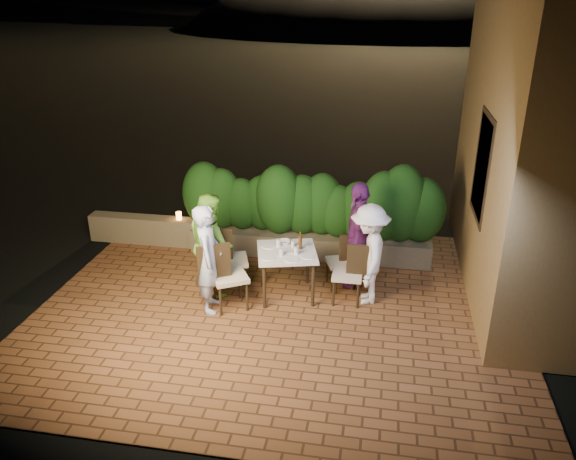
% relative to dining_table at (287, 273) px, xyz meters
% --- Properties ---
extents(ground, '(400.00, 400.00, 0.00)m').
position_rel_dining_table_xyz_m(ground, '(-0.06, -0.82, -0.40)').
color(ground, black).
rests_on(ground, ground).
extents(terrace_floor, '(7.00, 6.00, 0.15)m').
position_rel_dining_table_xyz_m(terrace_floor, '(-0.06, -0.32, -0.45)').
color(terrace_floor, brown).
rests_on(terrace_floor, ground).
extents(building_wall, '(1.60, 5.00, 5.00)m').
position_rel_dining_table_xyz_m(building_wall, '(3.54, 1.18, 2.12)').
color(building_wall, olive).
rests_on(building_wall, ground).
extents(window_pane, '(0.08, 1.00, 1.40)m').
position_rel_dining_table_xyz_m(window_pane, '(2.76, 0.68, 1.62)').
color(window_pane, black).
rests_on(window_pane, building_wall).
extents(window_frame, '(0.06, 1.15, 1.55)m').
position_rel_dining_table_xyz_m(window_frame, '(2.75, 0.68, 1.62)').
color(window_frame, black).
rests_on(window_frame, building_wall).
extents(planter, '(4.20, 0.55, 0.40)m').
position_rel_dining_table_xyz_m(planter, '(0.14, 1.48, -0.17)').
color(planter, brown).
rests_on(planter, ground).
extents(hedge, '(4.00, 0.70, 1.10)m').
position_rel_dining_table_xyz_m(hedge, '(0.14, 1.48, 0.57)').
color(hedge, '#153D10').
rests_on(hedge, planter).
extents(parapet, '(2.20, 0.30, 0.50)m').
position_rel_dining_table_xyz_m(parapet, '(-2.86, 1.48, -0.12)').
color(parapet, brown).
rests_on(parapet, ground).
extents(hill, '(52.00, 40.00, 22.00)m').
position_rel_dining_table_xyz_m(hill, '(1.94, 59.18, -4.38)').
color(hill, black).
rests_on(hill, ground).
extents(dining_table, '(1.06, 1.06, 0.75)m').
position_rel_dining_table_xyz_m(dining_table, '(0.00, 0.00, 0.00)').
color(dining_table, white).
rests_on(dining_table, ground).
extents(plate_nw, '(0.20, 0.20, 0.01)m').
position_rel_dining_table_xyz_m(plate_nw, '(-0.22, -0.28, 0.38)').
color(plate_nw, white).
rests_on(plate_nw, dining_table).
extents(plate_sw, '(0.23, 0.23, 0.01)m').
position_rel_dining_table_xyz_m(plate_sw, '(-0.29, 0.12, 0.38)').
color(plate_sw, white).
rests_on(plate_sw, dining_table).
extents(plate_ne, '(0.20, 0.20, 0.01)m').
position_rel_dining_table_xyz_m(plate_ne, '(0.34, -0.13, 0.38)').
color(plate_ne, white).
rests_on(plate_ne, dining_table).
extents(plate_se, '(0.22, 0.22, 0.01)m').
position_rel_dining_table_xyz_m(plate_se, '(0.21, 0.28, 0.38)').
color(plate_se, white).
rests_on(plate_se, dining_table).
extents(plate_centre, '(0.23, 0.23, 0.01)m').
position_rel_dining_table_xyz_m(plate_centre, '(0.02, 0.02, 0.38)').
color(plate_centre, white).
rests_on(plate_centre, dining_table).
extents(plate_front, '(0.20, 0.20, 0.01)m').
position_rel_dining_table_xyz_m(plate_front, '(0.12, -0.28, 0.38)').
color(plate_front, white).
rests_on(plate_front, dining_table).
extents(glass_nw, '(0.07, 0.07, 0.11)m').
position_rel_dining_table_xyz_m(glass_nw, '(-0.05, -0.16, 0.43)').
color(glass_nw, silver).
rests_on(glass_nw, dining_table).
extents(glass_sw, '(0.07, 0.07, 0.12)m').
position_rel_dining_table_xyz_m(glass_sw, '(-0.15, 0.13, 0.43)').
color(glass_sw, silver).
rests_on(glass_sw, dining_table).
extents(glass_ne, '(0.07, 0.07, 0.12)m').
position_rel_dining_table_xyz_m(glass_ne, '(0.15, -0.08, 0.43)').
color(glass_ne, silver).
rests_on(glass_ne, dining_table).
extents(glass_se, '(0.06, 0.06, 0.11)m').
position_rel_dining_table_xyz_m(glass_se, '(0.07, 0.16, 0.43)').
color(glass_se, silver).
rests_on(glass_se, dining_table).
extents(beer_bottle, '(0.05, 0.05, 0.28)m').
position_rel_dining_table_xyz_m(beer_bottle, '(0.18, 0.11, 0.51)').
color(beer_bottle, '#46280B').
rests_on(beer_bottle, dining_table).
extents(bowl, '(0.24, 0.24, 0.05)m').
position_rel_dining_table_xyz_m(bowl, '(-0.09, 0.27, 0.40)').
color(bowl, white).
rests_on(bowl, dining_table).
extents(chair_left_front, '(0.66, 0.66, 1.04)m').
position_rel_dining_table_xyz_m(chair_left_front, '(-0.76, -0.48, 0.15)').
color(chair_left_front, black).
rests_on(chair_left_front, ground).
extents(chair_left_back, '(0.61, 0.61, 1.03)m').
position_rel_dining_table_xyz_m(chair_left_back, '(-0.88, 0.06, 0.14)').
color(chair_left_back, black).
rests_on(chair_left_back, ground).
extents(chair_right_front, '(0.44, 0.44, 0.95)m').
position_rel_dining_table_xyz_m(chair_right_front, '(0.92, -0.02, 0.10)').
color(chair_right_front, black).
rests_on(chair_right_front, ground).
extents(chair_right_back, '(0.52, 0.52, 0.88)m').
position_rel_dining_table_xyz_m(chair_right_back, '(0.77, 0.43, 0.07)').
color(chair_right_back, black).
rests_on(chair_right_back, ground).
extents(diner_blue, '(0.49, 0.65, 1.63)m').
position_rel_dining_table_xyz_m(diner_blue, '(-1.03, -0.57, 0.44)').
color(diner_blue, '#B1C1E3').
rests_on(diner_blue, ground).
extents(diner_green, '(0.95, 0.98, 1.59)m').
position_rel_dining_table_xyz_m(diner_green, '(-1.16, -0.02, 0.42)').
color(diner_green, '#79CB3F').
rests_on(diner_green, ground).
extents(diner_white, '(0.64, 1.03, 1.54)m').
position_rel_dining_table_xyz_m(diner_white, '(1.21, 0.06, 0.39)').
color(diner_white, white).
rests_on(diner_white, ground).
extents(diner_purple, '(0.45, 1.02, 1.71)m').
position_rel_dining_table_xyz_m(diner_purple, '(1.03, 0.55, 0.48)').
color(diner_purple, '#6A2570').
rests_on(diner_purple, ground).
extents(parapet_lamp, '(0.10, 0.10, 0.14)m').
position_rel_dining_table_xyz_m(parapet_lamp, '(-2.25, 1.48, 0.20)').
color(parapet_lamp, orange).
rests_on(parapet_lamp, parapet).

